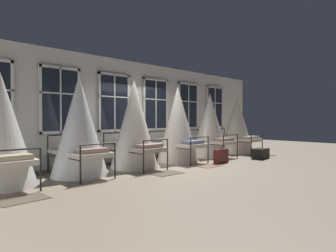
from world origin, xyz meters
The scene contains 15 objects.
ground centered at (0.00, 0.00, 0.00)m, with size 24.52×24.52×0.00m, color gray.
back_wall_with_windows centered at (0.00, 1.43, 1.64)m, with size 13.26×0.10×3.28m, color silver.
window_bank centered at (0.00, 1.31, 1.14)m, with size 9.74×0.10×2.73m.
cot_first centered at (-4.29, 0.27, 1.14)m, with size 1.38×1.86×2.34m.
cot_second centered at (-2.57, 0.29, 1.19)m, with size 1.38×1.87×2.45m.
cot_third centered at (-0.90, 0.27, 1.21)m, with size 1.38×1.87×2.50m.
cot_fourth centered at (0.87, 0.26, 1.19)m, with size 1.38×1.88×2.46m.
cot_fifth centered at (2.61, 0.29, 1.13)m, with size 1.38×1.86×2.33m.
cot_sixth centered at (4.35, 0.25, 1.12)m, with size 1.38×1.86×2.31m.
rug_first centered at (-4.30, -1.01, 0.01)m, with size 0.80×0.56×0.01m, color brown.
rug_third centered at (-0.86, -1.01, 0.01)m, with size 0.80×0.56×0.01m, color brown.
rug_fourth centered at (0.86, -1.01, 0.01)m, with size 0.80×0.56×0.01m, color brown.
rug_sixth centered at (4.30, -1.01, 0.01)m, with size 0.80×0.56×0.01m, color brown.
suitcase_dark centered at (1.60, -0.94, 0.22)m, with size 0.57×0.24×0.47m.
travel_trunk centered at (3.44, -1.30, 0.18)m, with size 0.64×0.40×0.35m, color black.
Camera 1 is at (-5.98, -6.33, 1.39)m, focal length 31.14 mm.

